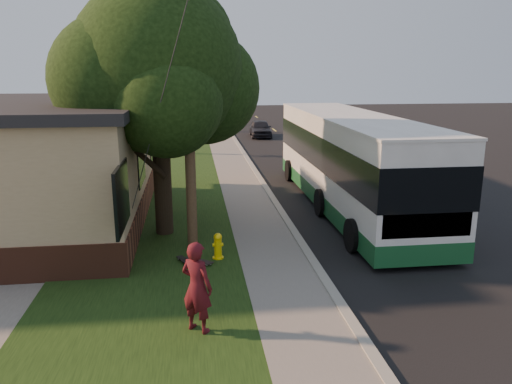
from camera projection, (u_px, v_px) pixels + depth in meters
ground at (308, 256)px, 14.43m from camera, size 120.00×120.00×0.00m
road at (341, 178)px, 24.55m from camera, size 8.00×80.00×0.01m
curb at (261, 180)px, 24.04m from camera, size 0.25×80.00×0.12m
sidewalk at (240, 181)px, 23.92m from camera, size 2.00×80.00×0.08m
grass_verge at (166, 183)px, 23.48m from camera, size 5.00×80.00×0.07m
fire_hydrant at (218, 246)px, 14.00m from camera, size 0.32×0.32×0.74m
utility_pole at (188, 92)px, 13.85m from camera, size 2.86×3.21×9.07m
leafy_tree at (159, 72)px, 15.21m from camera, size 6.30×6.00×7.80m
bare_tree_near at (187, 120)px, 30.79m from camera, size 1.38×1.21×4.31m
bare_tree_far at (193, 108)px, 42.44m from camera, size 1.38×1.21×4.03m
traffic_signal at (231, 91)px, 46.45m from camera, size 0.18×0.22×5.50m
transit_bus at (350, 159)px, 19.12m from camera, size 3.05×13.23×3.57m
skateboarder at (197, 287)px, 9.99m from camera, size 0.83×0.78×1.91m
skateboard_main at (185, 260)px, 13.78m from camera, size 0.49×0.76×0.07m
skateboard_spare at (199, 261)px, 13.74m from camera, size 0.83×0.75×0.08m
dumpster at (85, 183)px, 20.76m from camera, size 1.41×1.14×1.21m
distant_car at (260, 128)px, 39.26m from camera, size 1.78×3.99×1.33m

